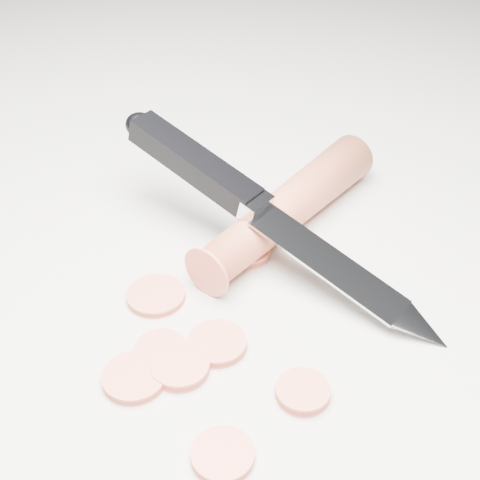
% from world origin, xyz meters
% --- Properties ---
extents(ground, '(2.40, 2.40, 0.00)m').
position_xyz_m(ground, '(0.00, 0.00, 0.00)').
color(ground, beige).
rests_on(ground, ground).
extents(carrot, '(0.09, 0.20, 0.03)m').
position_xyz_m(carrot, '(0.00, 0.09, 0.02)').
color(carrot, '#BE5031').
rests_on(carrot, ground).
extents(carrot_slice_0, '(0.04, 0.04, 0.01)m').
position_xyz_m(carrot_slice_0, '(-0.03, -0.09, 0.00)').
color(carrot_slice_0, '#E5664A').
rests_on(carrot_slice_0, ground).
extents(carrot_slice_1, '(0.04, 0.04, 0.01)m').
position_xyz_m(carrot_slice_1, '(-0.01, -0.07, 0.00)').
color(carrot_slice_1, '#E5664A').
rests_on(carrot_slice_1, ground).
extents(carrot_slice_2, '(0.03, 0.03, 0.01)m').
position_xyz_m(carrot_slice_2, '(-0.03, -0.06, 0.00)').
color(carrot_slice_2, '#E5664A').
rests_on(carrot_slice_2, ground).
extents(carrot_slice_3, '(0.04, 0.04, 0.01)m').
position_xyz_m(carrot_slice_3, '(0.04, -0.12, 0.00)').
color(carrot_slice_3, '#E5664A').
rests_on(carrot_slice_3, ground).
extents(carrot_slice_4, '(0.04, 0.04, 0.01)m').
position_xyz_m(carrot_slice_4, '(0.00, -0.05, 0.00)').
color(carrot_slice_4, '#E5664A').
rests_on(carrot_slice_4, ground).
extents(carrot_slice_5, '(0.04, 0.04, 0.01)m').
position_xyz_m(carrot_slice_5, '(-0.05, -0.02, 0.00)').
color(carrot_slice_5, '#E5664A').
rests_on(carrot_slice_5, ground).
extents(carrot_slice_6, '(0.03, 0.03, 0.01)m').
position_xyz_m(carrot_slice_6, '(0.07, -0.06, 0.00)').
color(carrot_slice_6, '#E5664A').
rests_on(carrot_slice_6, ground).
extents(carrot_slice_7, '(0.03, 0.03, 0.01)m').
position_xyz_m(carrot_slice_7, '(-0.01, 0.05, 0.00)').
color(carrot_slice_7, '#E5664A').
rests_on(carrot_slice_7, ground).
extents(kitchen_knife, '(0.28, 0.11, 0.08)m').
position_xyz_m(kitchen_knife, '(0.01, 0.05, 0.04)').
color(kitchen_knife, '#B8BABF').
rests_on(kitchen_knife, ground).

